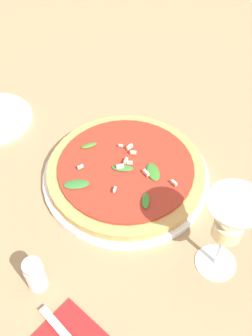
{
  "coord_description": "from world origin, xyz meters",
  "views": [
    {
      "loc": [
        0.28,
        -0.43,
        0.61
      ],
      "look_at": [
        0.02,
        -0.01,
        0.03
      ],
      "focal_mm": 42.0,
      "sensor_mm": 36.0,
      "label": 1
    }
  ],
  "objects": [
    {
      "name": "shaker_pepper",
      "position": [
        0.01,
        -0.27,
        0.03
      ],
      "size": [
        0.03,
        0.03,
        0.07
      ],
      "color": "silver",
      "rests_on": "ground_plane"
    },
    {
      "name": "ground_plane",
      "position": [
        0.0,
        0.0,
        0.0
      ],
      "size": [
        6.0,
        6.0,
        0.0
      ],
      "primitive_type": "plane",
      "color": "#9E7A56"
    },
    {
      "name": "wine_glass",
      "position": [
        0.24,
        -0.09,
        0.13
      ],
      "size": [
        0.08,
        0.08,
        0.17
      ],
      "color": "white",
      "rests_on": "ground_plane"
    },
    {
      "name": "pizza_arugula_main",
      "position": [
        0.02,
        -0.01,
        0.02
      ],
      "size": [
        0.33,
        0.33,
        0.05
      ],
      "color": "white",
      "rests_on": "ground_plane"
    }
  ]
}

